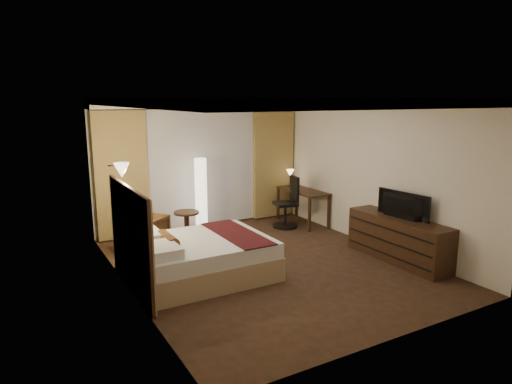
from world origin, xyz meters
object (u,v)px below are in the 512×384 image
bed (201,258)px  television (399,201)px  floor_lamp (201,196)px  armchair (143,232)px  office_chair (285,202)px  side_table (187,225)px  dresser (398,239)px  desk (303,207)px

bed → television: television is taller
floor_lamp → television: bearing=-55.0°
armchair → office_chair: bearing=53.9°
side_table → dresser: bearing=-47.9°
armchair → dresser: dresser is taller
floor_lamp → bed: bearing=-113.3°
side_table → floor_lamp: size_ratio=0.35×
desk → dresser: desk is taller
desk → office_chair: bearing=-174.1°
bed → television: (3.13, -0.98, 0.73)m
office_chair → dresser: 2.70m
bed → desk: size_ratio=1.59×
floor_lamp → office_chair: floor_lamp is taller
side_table → floor_lamp: 0.68m
office_chair → dresser: (0.53, -2.65, -0.18)m
television → side_table: bearing=36.7°
bed → armchair: bearing=105.9°
side_table → dresser: 3.94m
bed → side_table: bed is taller
desk → armchair: bearing=-177.7°
floor_lamp → desk: size_ratio=1.19×
armchair → bed: bearing=-21.9°
desk → dresser: (0.05, -2.70, -0.00)m
television → floor_lamp: bearing=29.9°
bed → office_chair: office_chair is taller
bed → office_chair: bearing=32.3°
side_table → television: (2.61, -2.92, 0.76)m
bed → dresser: 3.31m
desk → floor_lamp: bearing=168.3°
floor_lamp → desk: 2.26m
dresser → television: size_ratio=1.91×
armchair → office_chair: (3.08, 0.09, 0.18)m
floor_lamp → office_chair: size_ratio=1.40×
bed → television: bearing=-17.4°
side_table → office_chair: (2.11, -0.28, 0.28)m
bed → office_chair: (2.63, 1.66, 0.25)m
armchair → office_chair: size_ratio=0.66×
side_table → desk: bearing=-5.0°
bed → dresser: (3.16, -0.98, 0.07)m
office_chair → television: (0.50, -2.65, 0.49)m
floor_lamp → side_table: bearing=-151.2°
office_chair → dresser: size_ratio=0.57×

